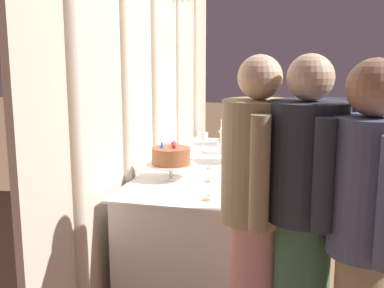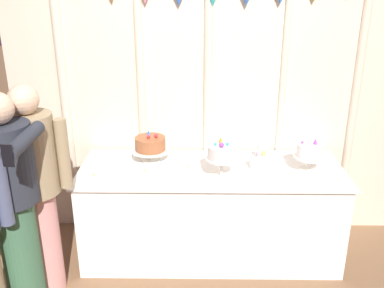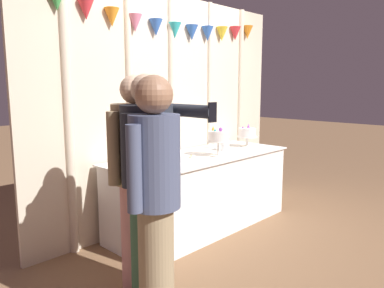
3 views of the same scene
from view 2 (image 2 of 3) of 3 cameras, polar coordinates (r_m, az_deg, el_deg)
ground_plane at (r=3.73m, az=2.42°, el=-14.89°), size 24.00×24.00×0.00m
draped_curtain at (r=3.67m, az=2.24°, el=7.00°), size 3.43×0.15×2.45m
cake_table at (r=3.60m, az=2.48°, el=-8.92°), size 2.10×0.79×0.78m
cake_display_leftmost at (r=3.53m, az=-5.55°, el=-0.12°), size 0.32×0.32×0.25m
cake_display_center at (r=3.20m, az=3.97°, el=-1.35°), size 0.24×0.24×0.31m
cake_display_rightmost at (r=3.44m, az=15.38°, el=-1.07°), size 0.25×0.25×0.27m
wine_glass at (r=3.56m, az=9.30°, el=-0.48°), size 0.08×0.08×0.16m
flower_vase at (r=3.40m, az=8.64°, el=-2.37°), size 0.12×0.11×0.18m
tealight_far_left at (r=3.35m, az=-12.88°, el=-4.19°), size 0.05×0.05×0.04m
tealight_near_left at (r=3.35m, az=-6.31°, el=-3.77°), size 0.04×0.04×0.04m
tealight_near_right at (r=3.39m, az=-0.61°, el=-3.33°), size 0.04×0.04×0.03m
guest_man_pink_jacket at (r=3.16m, az=-20.02°, el=-5.26°), size 0.50×0.38×1.57m
guest_girl_blue_dress at (r=3.00m, az=-22.74°, el=-6.99°), size 0.49×0.61×1.58m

